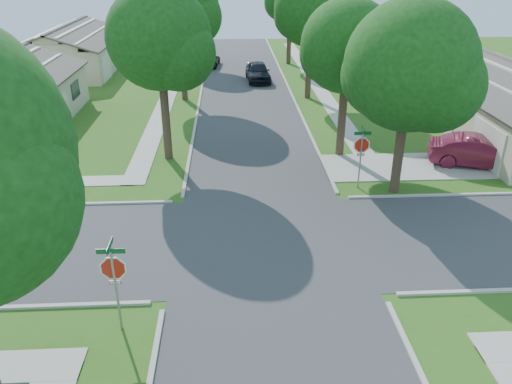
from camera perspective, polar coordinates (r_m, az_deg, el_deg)
The scene contains 19 objects.
ground at distance 19.47m, azimuth 1.26°, elevation -5.70°, with size 100.00×100.00×0.00m, color #2F5F1A.
road_ns at distance 19.47m, azimuth 1.26°, elevation -5.68°, with size 7.00×100.00×0.02m, color #333335.
sidewalk_ne at distance 44.38m, azimuth 6.75°, elevation 12.38°, with size 1.20×40.00×0.04m, color #9E9B91.
sidewalk_nw at distance 44.01m, azimuth -9.48°, elevation 12.10°, with size 1.20×40.00×0.04m, color #9E9B91.
driveway at distance 27.34m, azimuth 16.87°, elevation 2.85°, with size 8.80×3.60×0.05m, color #9E9B91.
stop_sign_sw at distance 14.77m, azimuth -15.95°, elevation -8.78°, with size 1.05×0.80×2.98m.
stop_sign_ne at distance 23.55m, azimuth 11.96°, elevation 4.99°, with size 1.05×0.80×2.98m.
tree_e_near at distance 26.66m, azimuth 10.49°, elevation 15.60°, with size 4.97×4.80×8.28m.
tree_e_mid at distance 38.26m, azimuth 6.43°, elevation 19.75°, with size 5.59×5.40×9.21m.
tree_e_far at distance 51.10m, azimuth 3.99°, elevation 21.01°, with size 5.17×5.00×8.72m.
tree_w_near at distance 26.10m, azimuth -10.83°, elevation 16.41°, with size 5.38×5.20×8.97m.
tree_w_mid at distance 37.89m, azimuth -8.64°, elevation 19.93°, with size 5.80×5.60×9.56m.
tree_w_far at distance 50.89m, azimuth -7.31°, elevation 20.32°, with size 4.76×4.60×8.04m.
tree_ne_corner at distance 22.61m, azimuth 17.28°, elevation 12.98°, with size 5.80×5.60×8.66m.
house_ne_far at distance 49.50m, azimuth 18.00°, elevation 14.50°, with size 8.42×13.60×4.23m.
house_nw_far at distance 51.45m, azimuth -20.31°, elevation 14.56°, with size 8.42×13.60×4.23m.
car_driveway at distance 28.42m, azimuth 23.99°, elevation 4.24°, with size 1.69×4.85×1.60m, color maroon.
car_curb_east at distance 44.43m, azimuth 0.21°, elevation 13.61°, with size 1.92×4.76×1.62m, color black.
car_curb_west at distance 50.67m, azimuth -5.36°, elevation 14.81°, with size 1.76×4.33×1.26m, color black.
Camera 1 is at (-1.33, -16.56, 10.16)m, focal length 35.00 mm.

